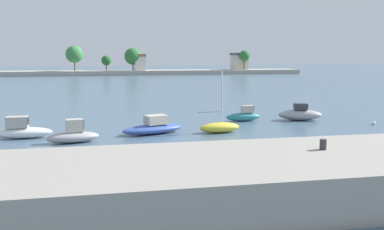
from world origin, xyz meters
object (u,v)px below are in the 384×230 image
(mooring_bollard, at_px, (323,144))
(mooring_buoy_1, at_px, (306,144))
(moored_boat_3, at_px, (219,127))
(moored_boat_4, at_px, (244,116))
(moored_boat_0, at_px, (22,130))
(moored_boat_1, at_px, (73,135))
(mooring_buoy_0, at_px, (374,123))
(mooring_buoy_2, at_px, (293,112))
(moored_boat_2, at_px, (153,127))
(moored_boat_5, at_px, (300,114))

(mooring_bollard, relative_size, mooring_buoy_1, 1.39)
(moored_boat_3, relative_size, moored_boat_4, 1.49)
(moored_boat_0, bearing_deg, moored_boat_1, -32.65)
(mooring_bollard, distance_m, moored_boat_1, 17.95)
(mooring_bollard, height_order, mooring_buoy_1, mooring_bollard)
(mooring_bollard, xyz_separation_m, moored_boat_4, (2.95, 20.03, -1.65))
(mooring_buoy_0, relative_size, mooring_buoy_2, 1.19)
(mooring_buoy_2, bearing_deg, moored_boat_0, -161.55)
(mooring_buoy_2, bearing_deg, mooring_buoy_0, -65.84)
(mooring_buoy_1, bearing_deg, moored_boat_1, 164.02)
(moored_boat_0, xyz_separation_m, moored_boat_4, (18.74, 4.44, -0.09))
(mooring_bollard, height_order, moored_boat_4, mooring_bollard)
(moored_boat_2, height_order, mooring_buoy_1, moored_boat_2)
(mooring_buoy_2, bearing_deg, moored_boat_3, -138.95)
(moored_boat_0, xyz_separation_m, moored_boat_3, (15.00, -0.69, -0.15))
(mooring_buoy_1, bearing_deg, moored_boat_5, 66.24)
(mooring_bollard, relative_size, mooring_buoy_2, 1.76)
(moored_boat_2, bearing_deg, mooring_buoy_1, -53.47)
(mooring_buoy_1, bearing_deg, moored_boat_4, 93.54)
(moored_boat_1, height_order, moored_boat_4, moored_boat_1)
(mooring_bollard, height_order, moored_boat_0, mooring_bollard)
(moored_boat_0, bearing_deg, mooring_buoy_2, 16.91)
(mooring_buoy_0, bearing_deg, mooring_buoy_2, 114.16)
(mooring_bollard, xyz_separation_m, moored_boat_3, (-0.79, 14.90, -1.71))
(moored_boat_0, height_order, moored_boat_2, moored_boat_0)
(mooring_buoy_1, xyz_separation_m, mooring_buoy_2, (6.16, 15.33, -0.04))
(moored_boat_4, bearing_deg, mooring_buoy_0, -23.27)
(moored_boat_2, bearing_deg, moored_boat_4, 8.00)
(moored_boat_5, distance_m, mooring_buoy_0, 6.45)
(moored_boat_3, bearing_deg, moored_boat_5, 21.26)
(moored_boat_3, relative_size, mooring_buoy_1, 14.24)
(mooring_bollard, relative_size, moored_boat_2, 0.09)
(moored_boat_1, xyz_separation_m, mooring_buoy_1, (15.61, -4.47, -0.36))
(moored_boat_0, relative_size, moored_boat_2, 0.78)
(moored_boat_3, distance_m, mooring_buoy_2, 14.06)
(mooring_bollard, distance_m, moored_boat_4, 20.31)
(moored_boat_2, bearing_deg, moored_boat_3, -25.13)
(moored_boat_0, distance_m, moored_boat_1, 4.48)
(moored_boat_1, distance_m, moored_boat_2, 6.33)
(moored_boat_0, xyz_separation_m, mooring_buoy_0, (29.37, 0.14, -0.43))
(mooring_buoy_1, bearing_deg, mooring_buoy_2, 68.09)
(mooring_bollard, bearing_deg, moored_boat_5, 66.82)
(moored_boat_5, bearing_deg, moored_boat_0, -154.20)
(moored_boat_1, bearing_deg, moored_boat_4, 14.38)
(moored_boat_2, distance_m, mooring_buoy_2, 18.06)
(mooring_bollard, height_order, mooring_buoy_0, mooring_bollard)
(moored_boat_2, distance_m, mooring_buoy_0, 19.61)
(moored_boat_4, height_order, moored_boat_5, moored_boat_5)
(moored_boat_4, xyz_separation_m, mooring_buoy_2, (6.86, 4.10, -0.37))
(moored_boat_3, bearing_deg, mooring_buoy_1, -59.28)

